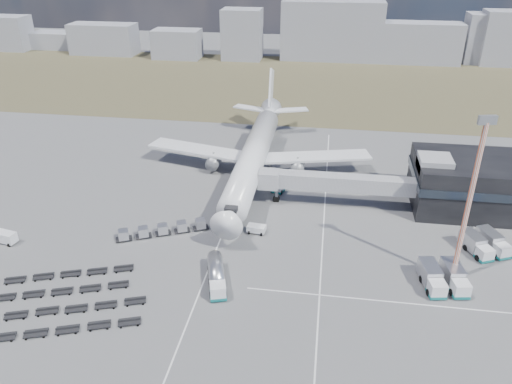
# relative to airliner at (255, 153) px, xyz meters

# --- Properties ---
(ground) EXTENTS (420.00, 420.00, 0.00)m
(ground) POSITION_rel_airliner_xyz_m (0.00, -32.38, -5.29)
(ground) COLOR #565659
(ground) RESTS_ON ground
(grass_strip) EXTENTS (420.00, 90.00, 0.01)m
(grass_strip) POSITION_rel_airliner_xyz_m (0.00, 77.62, -5.29)
(grass_strip) COLOR brown
(grass_strip) RESTS_ON ground
(lane_markings) EXTENTS (47.12, 110.00, 0.01)m
(lane_markings) POSITION_rel_airliner_xyz_m (9.77, -29.38, -5.29)
(lane_markings) COLOR silver
(lane_markings) RESTS_ON ground
(terminal) EXTENTS (30.40, 16.40, 11.00)m
(terminal) POSITION_rel_airliner_xyz_m (47.77, -8.41, -0.04)
(terminal) COLOR black
(terminal) RESTS_ON ground
(jet_bridge) EXTENTS (30.30, 3.80, 7.05)m
(jet_bridge) POSITION_rel_airliner_xyz_m (15.90, -11.95, -0.24)
(jet_bridge) COLOR #939399
(jet_bridge) RESTS_ON ground
(airliner) EXTENTS (51.59, 64.53, 17.62)m
(airliner) POSITION_rel_airliner_xyz_m (0.00, 0.00, 0.00)
(airliner) COLOR white
(airliner) RESTS_ON ground
(skyline) EXTENTS (293.54, 23.80, 23.95)m
(skyline) POSITION_rel_airliner_xyz_m (15.64, 119.67, 3.86)
(skyline) COLOR gray
(skyline) RESTS_ON ground
(fuel_tanker) EXTENTS (4.94, 9.82, 3.08)m
(fuel_tanker) POSITION_rel_airliner_xyz_m (0.13, -39.91, -3.75)
(fuel_tanker) COLOR white
(fuel_tanker) RESTS_ON ground
(pushback_tug) EXTENTS (3.46, 2.20, 1.47)m
(pushback_tug) POSITION_rel_airliner_xyz_m (4.00, -24.38, -4.56)
(pushback_tug) COLOR white
(pushback_tug) RESTS_ON ground
(utility_van) EXTENTS (4.28, 2.57, 2.16)m
(utility_van) POSITION_rel_airliner_xyz_m (-38.89, -34.22, -4.21)
(utility_van) COLOR white
(utility_van) RESTS_ON ground
(catering_truck) EXTENTS (3.81, 5.96, 2.54)m
(catering_truck) POSITION_rel_airliner_xyz_m (6.59, -6.33, -3.99)
(catering_truck) COLOR white
(catering_truck) RESTS_ON ground
(service_trucks_near) EXTENTS (7.13, 8.10, 2.90)m
(service_trucks_near) POSITION_rel_airliner_xyz_m (34.52, -35.37, -3.71)
(service_trucks_near) COLOR white
(service_trucks_near) RESTS_ON ground
(service_trucks_far) EXTENTS (8.02, 8.62, 2.78)m
(service_trucks_far) POSITION_rel_airliner_xyz_m (43.20, -24.45, -3.78)
(service_trucks_far) COLOR white
(service_trucks_far) RESTS_ON ground
(uld_row) EXTENTS (15.74, 8.42, 1.81)m
(uld_row) POSITION_rel_airliner_xyz_m (-12.53, -27.55, -4.21)
(uld_row) COLOR black
(uld_row) RESTS_ON ground
(baggage_dollies) EXTENTS (29.99, 22.41, 0.74)m
(baggage_dollies) POSITION_rel_airliner_xyz_m (-23.57, -48.68, -4.92)
(baggage_dollies) COLOR black
(baggage_dollies) RESTS_ON ground
(floodlight_mast) EXTENTS (2.56, 2.07, 26.84)m
(floodlight_mast) POSITION_rel_airliner_xyz_m (36.42, -33.41, 8.16)
(floodlight_mast) COLOR #C3471F
(floodlight_mast) RESTS_ON ground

